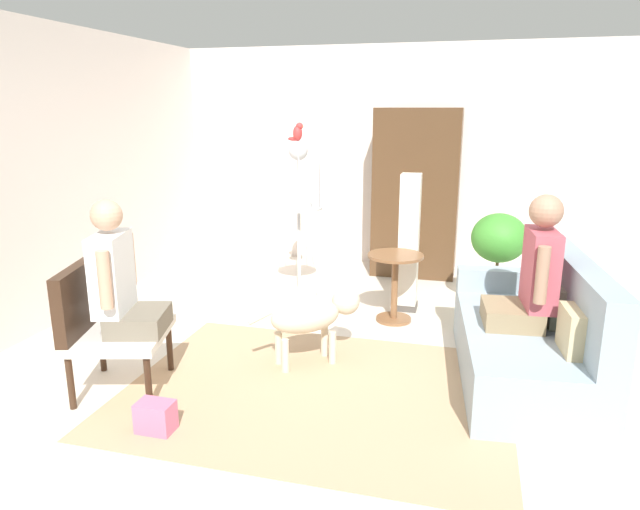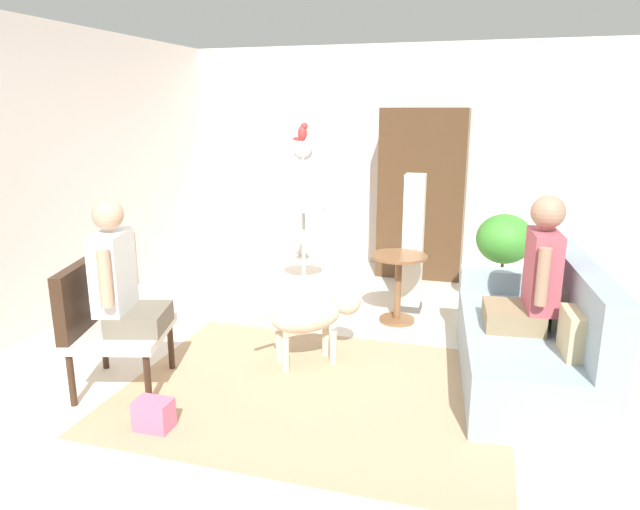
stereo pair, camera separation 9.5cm
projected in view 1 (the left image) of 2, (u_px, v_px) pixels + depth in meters
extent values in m
plane|color=beige|center=(344.00, 375.00, 4.15)|extent=(7.61, 7.61, 0.00)
cube|color=silver|center=(404.00, 158.00, 6.84)|extent=(6.04, 0.12, 2.60)
cube|color=silver|center=(31.00, 179.00, 4.80)|extent=(0.12, 6.94, 2.60)
cube|color=tan|center=(316.00, 391.00, 3.91)|extent=(2.57, 1.97, 0.01)
cube|color=#8EA0AD|center=(522.00, 352.00, 4.04)|extent=(0.99, 1.79, 0.41)
cube|color=#8EA0AD|center=(577.00, 295.00, 3.88)|extent=(0.34, 1.73, 0.47)
cube|color=#8EA0AD|center=(509.00, 280.00, 4.70)|extent=(0.84, 0.26, 0.19)
cube|color=#C6B284|center=(571.00, 331.00, 3.51)|extent=(0.13, 0.33, 0.28)
cube|color=gray|center=(554.00, 305.00, 3.97)|extent=(0.13, 0.31, 0.28)
cube|color=gray|center=(540.00, 285.00, 4.42)|extent=(0.13, 0.34, 0.28)
cylinder|color=#382316|center=(169.00, 347.00, 4.18)|extent=(0.04, 0.04, 0.37)
cylinder|color=#382316|center=(148.00, 382.00, 3.65)|extent=(0.04, 0.04, 0.37)
cylinder|color=#382316|center=(102.00, 347.00, 4.18)|extent=(0.04, 0.04, 0.37)
cylinder|color=#382316|center=(71.00, 382.00, 3.64)|extent=(0.04, 0.04, 0.37)
cube|color=white|center=(121.00, 335.00, 3.86)|extent=(0.75, 0.79, 0.06)
cube|color=#382316|center=(79.00, 299.00, 3.79)|extent=(0.25, 0.65, 0.45)
cube|color=#8A7555|center=(511.00, 314.00, 3.99)|extent=(0.42, 0.45, 0.14)
cube|color=#B24C59|center=(540.00, 269.00, 3.88)|extent=(0.22, 0.43, 0.54)
sphere|color=#A57A60|center=(546.00, 211.00, 3.78)|extent=(0.22, 0.22, 0.22)
cylinder|color=#A57A60|center=(542.00, 275.00, 3.64)|extent=(0.08, 0.08, 0.38)
cylinder|color=#A57A60|center=(528.00, 256.00, 4.11)|extent=(0.08, 0.08, 0.38)
cube|color=#6E6455|center=(139.00, 321.00, 3.83)|extent=(0.45, 0.48, 0.14)
cube|color=white|center=(112.00, 273.00, 3.75)|extent=(0.28, 0.43, 0.53)
sphere|color=tan|center=(106.00, 215.00, 3.65)|extent=(0.20, 0.20, 0.20)
cylinder|color=tan|center=(129.00, 260.00, 3.98)|extent=(0.08, 0.08, 0.37)
cylinder|color=tan|center=(105.00, 280.00, 3.51)|extent=(0.08, 0.08, 0.37)
cylinder|color=brown|center=(396.00, 256.00, 5.06)|extent=(0.50, 0.50, 0.02)
cylinder|color=brown|center=(395.00, 289.00, 5.13)|extent=(0.06, 0.06, 0.60)
cylinder|color=brown|center=(394.00, 319.00, 5.21)|extent=(0.32, 0.32, 0.03)
ellipsoid|color=beige|center=(305.00, 316.00, 4.24)|extent=(0.58, 0.53, 0.25)
sphere|color=beige|center=(346.00, 301.00, 4.34)|extent=(0.21, 0.21, 0.21)
cone|color=beige|center=(343.00, 285.00, 4.37)|extent=(0.06, 0.06, 0.06)
cone|color=beige|center=(349.00, 289.00, 4.27)|extent=(0.06, 0.06, 0.06)
cylinder|color=beige|center=(260.00, 318.00, 4.10)|extent=(0.17, 0.14, 0.10)
cylinder|color=beige|center=(324.00, 340.00, 4.44)|extent=(0.06, 0.06, 0.25)
cylinder|color=beige|center=(332.00, 348.00, 4.31)|extent=(0.06, 0.06, 0.25)
cylinder|color=beige|center=(279.00, 348.00, 4.30)|extent=(0.06, 0.06, 0.25)
cylinder|color=beige|center=(285.00, 356.00, 4.16)|extent=(0.06, 0.06, 0.25)
cylinder|color=silver|center=(300.00, 293.00, 5.92)|extent=(0.36, 0.36, 0.03)
cylinder|color=silver|center=(299.00, 253.00, 5.82)|extent=(0.04, 0.04, 0.90)
cylinder|color=silver|center=(299.00, 208.00, 5.70)|extent=(0.47, 0.47, 0.02)
cylinder|color=silver|center=(320.00, 180.00, 5.57)|extent=(0.01, 0.01, 0.55)
cylinder|color=silver|center=(320.00, 178.00, 5.71)|extent=(0.01, 0.01, 0.55)
cylinder|color=silver|center=(311.00, 177.00, 5.81)|extent=(0.01, 0.01, 0.55)
cylinder|color=silver|center=(298.00, 177.00, 5.85)|extent=(0.01, 0.01, 0.55)
cylinder|color=silver|center=(285.00, 177.00, 5.80)|extent=(0.01, 0.01, 0.55)
cylinder|color=silver|center=(277.00, 179.00, 5.69)|extent=(0.01, 0.01, 0.55)
cylinder|color=silver|center=(277.00, 180.00, 5.55)|extent=(0.01, 0.01, 0.55)
cylinder|color=silver|center=(285.00, 182.00, 5.45)|extent=(0.01, 0.01, 0.55)
cylinder|color=silver|center=(299.00, 182.00, 5.41)|extent=(0.01, 0.01, 0.55)
cylinder|color=silver|center=(312.00, 181.00, 5.46)|extent=(0.01, 0.01, 0.55)
sphere|color=silver|center=(298.00, 151.00, 5.56)|extent=(0.19, 0.19, 0.19)
ellipsoid|color=red|center=(298.00, 133.00, 5.52)|extent=(0.09, 0.10, 0.15)
sphere|color=red|center=(300.00, 126.00, 5.50)|extent=(0.07, 0.07, 0.07)
cone|color=#D8BF4C|center=(303.00, 126.00, 5.49)|extent=(0.03, 0.02, 0.02)
ellipsoid|color=red|center=(294.00, 139.00, 5.54)|extent=(0.12, 0.03, 0.04)
cylinder|color=beige|center=(495.00, 294.00, 5.48)|extent=(0.29, 0.29, 0.29)
cylinder|color=brown|center=(497.00, 269.00, 5.42)|extent=(0.03, 0.03, 0.20)
ellipsoid|color=#3D8C2E|center=(499.00, 238.00, 5.34)|extent=(0.51, 0.51, 0.46)
cube|color=#4C4742|center=(406.00, 306.00, 5.50)|extent=(0.20, 0.20, 0.06)
cube|color=white|center=(409.00, 240.00, 5.34)|extent=(0.18, 0.18, 1.24)
cube|color=#4C331E|center=(416.00, 193.00, 6.50)|extent=(0.94, 0.56, 1.88)
cube|color=#D8668C|center=(156.00, 417.00, 3.40)|extent=(0.22, 0.15, 0.19)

